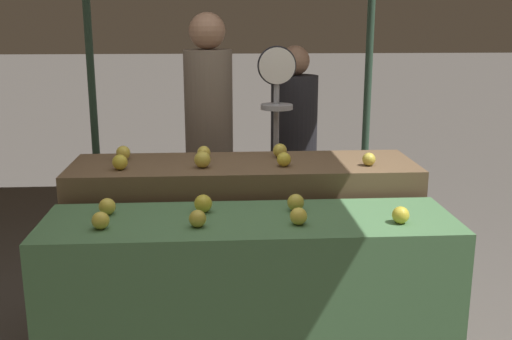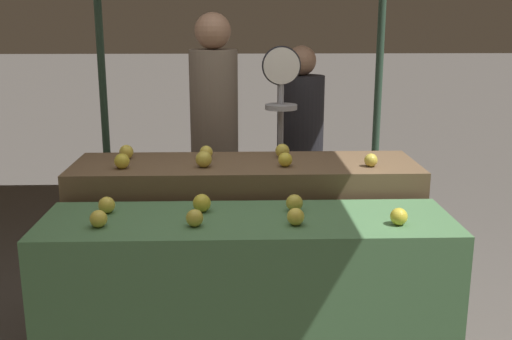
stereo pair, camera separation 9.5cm
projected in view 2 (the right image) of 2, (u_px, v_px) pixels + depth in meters
display_counter_front at (248, 306)px, 2.81m from camera, size 1.87×0.55×0.87m
display_counter_back at (246, 247)px, 3.38m from camera, size 1.87×0.55×0.99m
apple_front_0 at (99, 219)px, 2.58m from camera, size 0.08×0.08×0.08m
apple_front_1 at (195, 218)px, 2.59m from camera, size 0.08×0.08×0.08m
apple_front_2 at (296, 217)px, 2.61m from camera, size 0.08×0.08×0.08m
apple_front_3 at (399, 217)px, 2.61m from camera, size 0.08×0.08×0.08m
apple_front_4 at (107, 205)px, 2.77m from camera, size 0.08×0.08×0.08m
apple_front_5 at (202, 203)px, 2.79m from camera, size 0.08×0.08×0.08m
apple_front_6 at (294, 203)px, 2.80m from camera, size 0.08×0.08×0.08m
apple_back_0 at (122, 161)px, 3.12m from camera, size 0.08×0.08×0.08m
apple_back_1 at (204, 159)px, 3.14m from camera, size 0.09×0.09×0.09m
apple_back_2 at (285, 160)px, 3.16m from camera, size 0.08×0.08×0.08m
apple_back_3 at (371, 160)px, 3.16m from camera, size 0.07×0.07×0.07m
apple_back_4 at (126, 152)px, 3.34m from camera, size 0.08×0.08×0.08m
apple_back_5 at (206, 152)px, 3.34m from camera, size 0.07×0.07×0.07m
apple_back_6 at (282, 151)px, 3.36m from camera, size 0.08×0.08×0.08m
produce_scale at (281, 120)px, 3.73m from camera, size 0.24×0.20×1.59m
person_vendor_at_scale at (214, 126)px, 3.98m from camera, size 0.40×0.40×1.79m
person_customer_left at (300, 140)px, 4.28m from camera, size 0.42×0.42×1.57m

